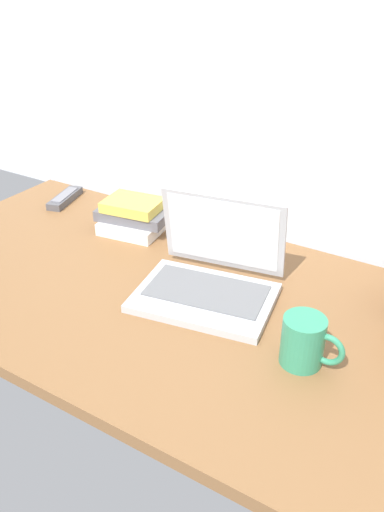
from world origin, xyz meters
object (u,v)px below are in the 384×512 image
object	(u,v)px
coffee_mug	(304,341)
laptop	(211,274)
book_stack	(134,216)
remote_control_near	(65,198)

from	to	relation	value
coffee_mug	laptop	bearing A→B (deg)	155.71
laptop	book_stack	distance (m)	0.38
book_stack	coffee_mug	bearing A→B (deg)	-24.78
coffee_mug	book_stack	bearing A→B (deg)	155.22
remote_control_near	book_stack	xyz separation A→B (m)	(0.31, -0.05, 0.03)
remote_control_near	book_stack	world-z (taller)	book_stack
laptop	coffee_mug	size ratio (longest dim) A/B	2.79
laptop	remote_control_near	distance (m)	0.69
laptop	remote_control_near	size ratio (longest dim) A/B	2.07
coffee_mug	book_stack	distance (m)	0.68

